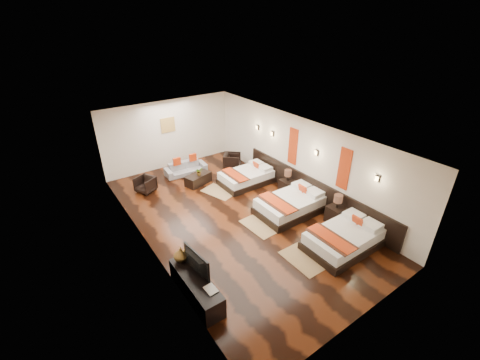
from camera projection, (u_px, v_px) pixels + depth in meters
floor at (233, 216)px, 10.21m from camera, size 5.50×9.50×0.01m
ceiling at (232, 134)px, 8.91m from camera, size 5.50×9.50×0.01m
back_wall at (169, 134)px, 13.00m from camera, size 5.50×0.01×2.80m
left_wall at (144, 206)px, 8.17m from camera, size 0.01×9.50×2.80m
right_wall at (299, 157)px, 10.95m from camera, size 0.01×9.50×2.80m
headboard_panel at (312, 190)px, 10.80m from camera, size 0.08×6.60×0.90m
bed_near at (344, 238)px, 8.76m from camera, size 2.16×1.36×0.82m
bed_mid at (291, 204)px, 10.32m from camera, size 2.20×1.38×0.84m
bed_far at (247, 177)px, 12.11m from camera, size 1.99×1.25×0.76m
nightstand_a at (336, 213)px, 9.79m from camera, size 0.49×0.49×0.97m
nightstand_b at (287, 185)px, 11.41m from camera, size 0.46×0.46×0.92m
jute_mat_near at (303, 259)px, 8.42m from camera, size 0.75×1.20×0.01m
jute_mat_mid at (260, 226)px, 9.75m from camera, size 0.82×1.24×0.01m
jute_mat_far at (219, 192)px, 11.61m from camera, size 1.09×1.37×0.01m
tv_console at (196, 287)px, 7.22m from camera, size 0.50×1.80×0.55m
tv at (193, 263)px, 7.11m from camera, size 0.22×0.97×0.55m
book at (206, 292)px, 6.72m from camera, size 0.24×0.31×0.03m
figurine at (181, 254)px, 7.51m from camera, size 0.40×0.40×0.38m
sofa at (186, 168)px, 12.82m from camera, size 1.71×0.78×0.49m
armchair_left at (145, 184)px, 11.52m from camera, size 0.83×0.82×0.57m
armchair_right at (232, 161)px, 13.30m from camera, size 0.95×0.95×0.62m
coffee_table at (198, 179)px, 12.07m from camera, size 1.10×0.77×0.40m
table_plant at (199, 171)px, 11.87m from camera, size 0.34×0.32×0.30m
orange_panel_a at (344, 169)px, 9.42m from camera, size 0.04×0.40×1.30m
orange_panel_b at (293, 146)px, 11.02m from camera, size 0.04×0.40×1.30m
sconce_near at (377, 179)px, 8.54m from camera, size 0.07×0.12×0.18m
sconce_mid at (316, 153)px, 10.14m from camera, size 0.07×0.12×0.18m
sconce_far at (272, 134)px, 11.73m from camera, size 0.07×0.12×0.18m
sconce_lounge at (257, 127)px, 12.39m from camera, size 0.07×0.12×0.18m
gold_artwork at (168, 125)px, 12.80m from camera, size 0.60×0.04×0.60m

